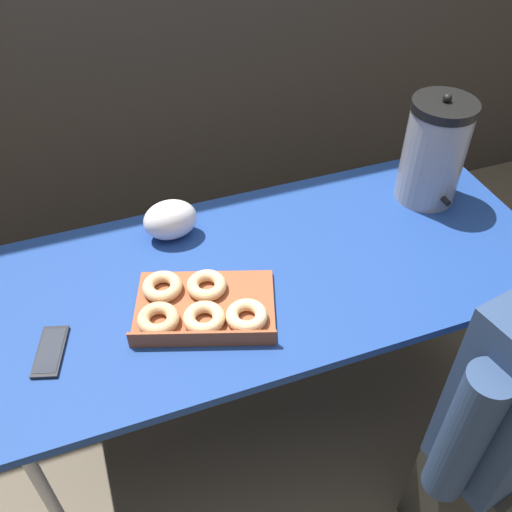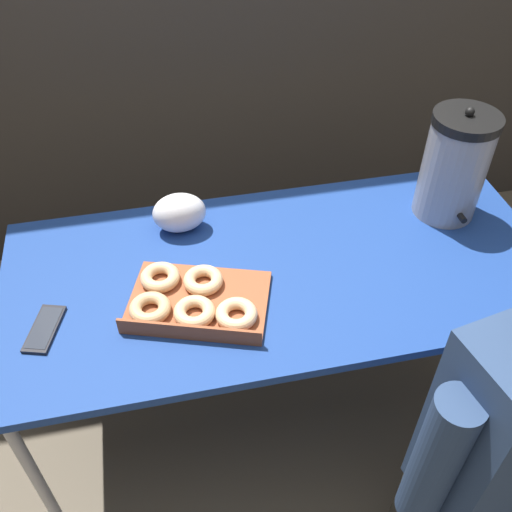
# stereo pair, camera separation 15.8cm
# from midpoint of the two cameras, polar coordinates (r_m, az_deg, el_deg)

# --- Properties ---
(ground_plane) EXTENTS (12.00, 12.00, 0.00)m
(ground_plane) POSITION_cam_midpoint_polar(r_m,az_deg,el_deg) (2.20, -0.21, -14.61)
(ground_plane) COLOR brown
(folding_table) EXTENTS (1.58, 0.73, 0.72)m
(folding_table) POSITION_cam_midpoint_polar(r_m,az_deg,el_deg) (1.67, -0.27, -2.11)
(folding_table) COLOR navy
(folding_table) RESTS_ON ground
(donut_box) EXTENTS (0.43, 0.36, 0.05)m
(donut_box) POSITION_cam_midpoint_polar(r_m,az_deg,el_deg) (1.52, -8.65, -5.15)
(donut_box) COLOR brown
(donut_box) RESTS_ON folding_table
(coffee_urn) EXTENTS (0.20, 0.22, 0.36)m
(coffee_urn) POSITION_cam_midpoint_polar(r_m,az_deg,el_deg) (1.86, 15.05, 9.98)
(coffee_urn) COLOR #939399
(coffee_urn) RESTS_ON folding_table
(cell_phone) EXTENTS (0.11, 0.17, 0.01)m
(cell_phone) POSITION_cam_midpoint_polar(r_m,az_deg,el_deg) (1.54, -22.70, -8.96)
(cell_phone) COLOR black
(cell_phone) RESTS_ON folding_table
(plastic_bag) EXTENTS (0.16, 0.11, 0.12)m
(plastic_bag) POSITION_cam_midpoint_polar(r_m,az_deg,el_deg) (1.73, -11.18, 3.45)
(plastic_bag) COLOR white
(plastic_bag) RESTS_ON folding_table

